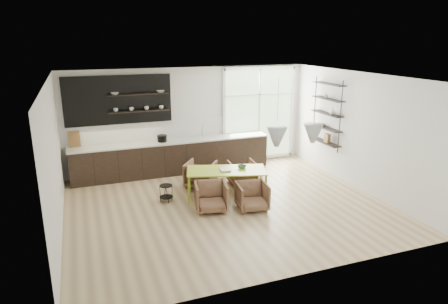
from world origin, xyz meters
The scene contains 11 objects.
room centered at (0.58, 1.10, 1.46)m, with size 7.02×6.01×2.91m.
kitchen_run centered at (-0.69, 2.69, 0.60)m, with size 5.54×0.69×2.75m.
right_shelving centered at (3.36, 1.17, 1.65)m, with size 0.26×1.22×1.90m.
dining_table centered at (0.18, 0.50, 0.63)m, with size 2.02×1.33×0.68m.
armchair_back_left centered at (-0.20, 1.37, 0.33)m, with size 0.71×0.73×0.66m, color brown.
armchair_back_right centered at (0.86, 1.15, 0.31)m, with size 0.67×0.68×0.62m, color brown.
armchair_front_left centered at (-0.42, -0.12, 0.32)m, with size 0.68×0.70×0.64m, color brown.
armchair_front_right centered at (0.46, -0.37, 0.31)m, with size 0.65×0.67×0.61m, color brown.
wire_stool centered at (-1.24, 0.72, 0.26)m, with size 0.32×0.32×0.40m.
table_book centered at (0.03, 0.54, 0.69)m, with size 0.25×0.34×0.03m, color white.
table_bowl centered at (0.58, 0.50, 0.71)m, with size 0.21×0.21×0.07m, color #48724B.
Camera 1 is at (-2.97, -7.87, 3.71)m, focal length 32.00 mm.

